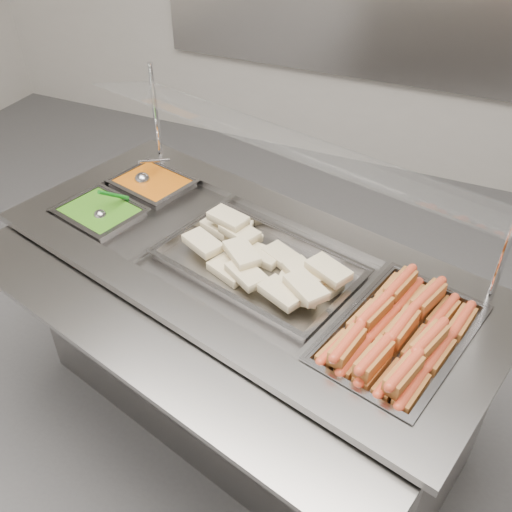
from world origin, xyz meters
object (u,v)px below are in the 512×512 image
at_px(pan_wraps, 258,268).
at_px(sneeze_guard, 284,143).
at_px(pan_hotdogs, 398,343).
at_px(serving_spoon, 103,212).
at_px(ladle, 143,179).
at_px(steam_counter, 247,341).

bearing_deg(pan_wraps, sneeze_guard, 90.85).
bearing_deg(pan_hotdogs, serving_spoon, 172.40).
bearing_deg(ladle, steam_counter, -25.29).
distance_m(steam_counter, pan_wraps, 0.38).
relative_size(sneeze_guard, pan_wraps, 2.20).
height_order(sneeze_guard, pan_hotdogs, sneeze_guard).
xyz_separation_m(steam_counter, ladle, (-0.56, 0.26, 0.40)).
relative_size(steam_counter, sneeze_guard, 1.21).
height_order(sneeze_guard, ladle, sneeze_guard).
xyz_separation_m(steam_counter, sneeze_guard, (0.05, 0.19, 0.72)).
bearing_deg(pan_wraps, pan_hotdogs, -14.49).
distance_m(pan_hotdogs, serving_spoon, 1.11).
relative_size(sneeze_guard, ladle, 8.45).
bearing_deg(serving_spoon, pan_wraps, -1.97).
relative_size(pan_wraps, serving_spoon, 4.33).
bearing_deg(pan_hotdogs, steam_counter, 165.51).
distance_m(steam_counter, sneeze_guard, 0.75).
height_order(pan_hotdogs, pan_wraps, same).
xyz_separation_m(ladle, serving_spoon, (-0.00, -0.26, 0.00)).
relative_size(pan_hotdogs, pan_wraps, 0.81).
relative_size(steam_counter, ladle, 10.26).
distance_m(pan_wraps, serving_spoon, 0.61).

